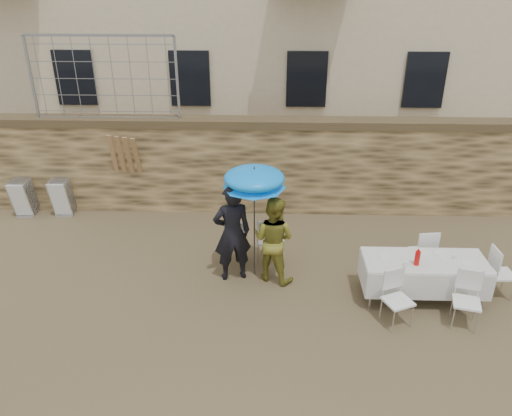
{
  "coord_description": "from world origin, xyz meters",
  "views": [
    {
      "loc": [
        0.66,
        -5.84,
        5.37
      ],
      "look_at": [
        0.4,
        2.2,
        1.4
      ],
      "focal_mm": 35.0,
      "sensor_mm": 36.0,
      "label": 1
    }
  ],
  "objects_px": {
    "umbrella": "(254,181)",
    "table_chair_front_left": "(398,300)",
    "banquet_table": "(425,262)",
    "table_chair_side": "(502,273)",
    "couple_chair_left": "(235,240)",
    "table_chair_back": "(422,251)",
    "chair_stack_right": "(65,194)",
    "man_suit": "(232,233)",
    "table_chair_front_right": "(467,301)",
    "chair_stack_left": "(27,194)",
    "woman_dress": "(273,239)",
    "soda_bottle": "(417,258)",
    "couple_chair_right": "(270,241)"
  },
  "relations": [
    {
      "from": "umbrella",
      "to": "table_chair_front_left",
      "type": "height_order",
      "value": "umbrella"
    },
    {
      "from": "banquet_table",
      "to": "table_chair_side",
      "type": "height_order",
      "value": "table_chair_side"
    },
    {
      "from": "couple_chair_left",
      "to": "table_chair_side",
      "type": "height_order",
      "value": "same"
    },
    {
      "from": "table_chair_back",
      "to": "chair_stack_right",
      "type": "relative_size",
      "value": 1.04
    },
    {
      "from": "man_suit",
      "to": "table_chair_front_right",
      "type": "relative_size",
      "value": 1.98
    },
    {
      "from": "table_chair_front_left",
      "to": "chair_stack_left",
      "type": "bearing_deg",
      "value": 129.25
    },
    {
      "from": "woman_dress",
      "to": "soda_bottle",
      "type": "relative_size",
      "value": 6.43
    },
    {
      "from": "banquet_table",
      "to": "table_chair_front_right",
      "type": "xyz_separation_m",
      "value": [
        0.5,
        -0.75,
        -0.25
      ]
    },
    {
      "from": "banquet_table",
      "to": "table_chair_front_left",
      "type": "relative_size",
      "value": 2.19
    },
    {
      "from": "chair_stack_left",
      "to": "umbrella",
      "type": "bearing_deg",
      "value": -24.86
    },
    {
      "from": "couple_chair_left",
      "to": "banquet_table",
      "type": "distance_m",
      "value": 3.55
    },
    {
      "from": "table_chair_front_left",
      "to": "table_chair_back",
      "type": "xyz_separation_m",
      "value": [
        0.8,
        1.55,
        0.0
      ]
    },
    {
      "from": "umbrella",
      "to": "soda_bottle",
      "type": "bearing_deg",
      "value": -15.67
    },
    {
      "from": "umbrella",
      "to": "table_chair_side",
      "type": "height_order",
      "value": "umbrella"
    },
    {
      "from": "umbrella",
      "to": "table_chair_back",
      "type": "xyz_separation_m",
      "value": [
        3.17,
        0.17,
        -1.46
      ]
    },
    {
      "from": "umbrella",
      "to": "couple_chair_right",
      "type": "height_order",
      "value": "umbrella"
    },
    {
      "from": "woman_dress",
      "to": "table_chair_front_left",
      "type": "xyz_separation_m",
      "value": [
        2.02,
        -1.28,
        -0.36
      ]
    },
    {
      "from": "couple_chair_right",
      "to": "table_chair_side",
      "type": "distance_m",
      "value": 4.19
    },
    {
      "from": "woman_dress",
      "to": "table_chair_front_left",
      "type": "height_order",
      "value": "woman_dress"
    },
    {
      "from": "table_chair_side",
      "to": "couple_chair_right",
      "type": "bearing_deg",
      "value": 73.49
    },
    {
      "from": "soda_bottle",
      "to": "table_chair_front_left",
      "type": "height_order",
      "value": "soda_bottle"
    },
    {
      "from": "table_chair_front_left",
      "to": "chair_stack_right",
      "type": "bearing_deg",
      "value": 126.36
    },
    {
      "from": "couple_chair_right",
      "to": "table_chair_front_right",
      "type": "height_order",
      "value": "same"
    },
    {
      "from": "table_chair_back",
      "to": "chair_stack_right",
      "type": "xyz_separation_m",
      "value": [
        -7.74,
        2.36,
        -0.02
      ]
    },
    {
      "from": "umbrella",
      "to": "soda_bottle",
      "type": "height_order",
      "value": "umbrella"
    },
    {
      "from": "umbrella",
      "to": "table_chair_front_right",
      "type": "distance_m",
      "value": 4.01
    },
    {
      "from": "couple_chair_left",
      "to": "chair_stack_right",
      "type": "distance_m",
      "value": 4.66
    },
    {
      "from": "man_suit",
      "to": "chair_stack_left",
      "type": "distance_m",
      "value": 5.74
    },
    {
      "from": "man_suit",
      "to": "woman_dress",
      "type": "height_order",
      "value": "man_suit"
    },
    {
      "from": "table_chair_front_left",
      "to": "table_chair_back",
      "type": "height_order",
      "value": "same"
    },
    {
      "from": "woman_dress",
      "to": "table_chair_back",
      "type": "relative_size",
      "value": 1.74
    },
    {
      "from": "man_suit",
      "to": "chair_stack_right",
      "type": "xyz_separation_m",
      "value": [
        -4.17,
        2.63,
        -0.49
      ]
    },
    {
      "from": "table_chair_side",
      "to": "chair_stack_left",
      "type": "xyz_separation_m",
      "value": [
        -9.84,
        3.06,
        -0.02
      ]
    },
    {
      "from": "man_suit",
      "to": "chair_stack_right",
      "type": "bearing_deg",
      "value": -48.04
    },
    {
      "from": "couple_chair_right",
      "to": "table_chair_front_left",
      "type": "bearing_deg",
      "value": 167.33
    },
    {
      "from": "man_suit",
      "to": "chair_stack_right",
      "type": "height_order",
      "value": "man_suit"
    },
    {
      "from": "soda_bottle",
      "to": "table_chair_front_left",
      "type": "relative_size",
      "value": 0.27
    },
    {
      "from": "couple_chair_right",
      "to": "table_chair_front_right",
      "type": "xyz_separation_m",
      "value": [
        3.17,
        -1.83,
        0.0
      ]
    },
    {
      "from": "table_chair_front_right",
      "to": "soda_bottle",
      "type": "bearing_deg",
      "value": 153.36
    },
    {
      "from": "man_suit",
      "to": "table_chair_side",
      "type": "relative_size",
      "value": 1.98
    },
    {
      "from": "couple_chair_left",
      "to": "table_chair_side",
      "type": "xyz_separation_m",
      "value": [
        4.77,
        -0.98,
        0.0
      ]
    },
    {
      "from": "umbrella",
      "to": "table_chair_back",
      "type": "height_order",
      "value": "umbrella"
    },
    {
      "from": "man_suit",
      "to": "couple_chair_left",
      "type": "bearing_deg",
      "value": -105.76
    },
    {
      "from": "couple_chair_right",
      "to": "umbrella",
      "type": "bearing_deg",
      "value": 85.05
    },
    {
      "from": "table_chair_front_right",
      "to": "chair_stack_left",
      "type": "distance_m",
      "value": 9.76
    },
    {
      "from": "umbrella",
      "to": "woman_dress",
      "type": "bearing_deg",
      "value": -15.95
    },
    {
      "from": "woman_dress",
      "to": "table_chair_front_right",
      "type": "height_order",
      "value": "woman_dress"
    },
    {
      "from": "couple_chair_left",
      "to": "chair_stack_left",
      "type": "bearing_deg",
      "value": -28.92
    },
    {
      "from": "banquet_table",
      "to": "soda_bottle",
      "type": "height_order",
      "value": "soda_bottle"
    },
    {
      "from": "couple_chair_left",
      "to": "banquet_table",
      "type": "bearing_deg",
      "value": 155.71
    }
  ]
}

